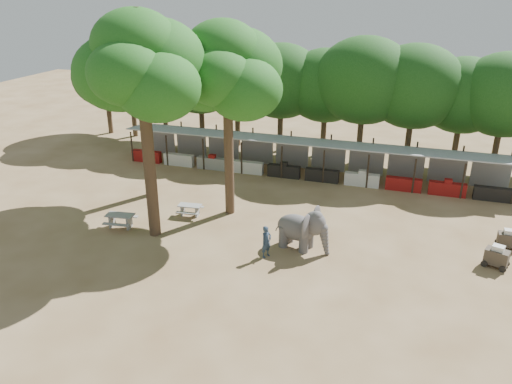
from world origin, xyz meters
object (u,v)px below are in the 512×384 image
(yard_tree_back, at_px, (226,71))
(picnic_table_near, at_px, (120,219))
(cart_front, at_px, (497,256))
(cart_back, at_px, (508,239))
(handler, at_px, (266,242))
(picnic_table_far, at_px, (190,209))
(yard_tree_left, at_px, (140,69))
(elephant, at_px, (303,228))
(yard_tree_center, at_px, (140,67))

(yard_tree_back, bearing_deg, picnic_table_near, -141.96)
(cart_front, distance_m, cart_back, 2.38)
(handler, relative_size, picnic_table_far, 1.14)
(yard_tree_left, distance_m, picnic_table_far, 9.03)
(yard_tree_left, xyz_separation_m, handler, (9.81, -5.70, -7.35))
(yard_tree_back, xyz_separation_m, picnic_table_near, (-5.16, -4.04, -8.02))
(yard_tree_back, distance_m, handler, 9.78)
(elephant, xyz_separation_m, picnic_table_far, (-7.39, 1.91, -0.71))
(handler, bearing_deg, picnic_table_far, 87.43)
(yard_tree_left, bearing_deg, elephant, -20.56)
(yard_tree_left, bearing_deg, handler, -30.14)
(picnic_table_near, distance_m, cart_back, 21.31)
(elephant, relative_size, handler, 1.83)
(yard_tree_back, distance_m, cart_back, 17.67)
(cart_front, bearing_deg, picnic_table_near, -154.91)
(yard_tree_center, distance_m, picnic_table_near, 8.95)
(elephant, distance_m, picnic_table_far, 7.67)
(yard_tree_center, distance_m, cart_back, 21.06)
(elephant, relative_size, picnic_table_near, 1.78)
(yard_tree_left, distance_m, picnic_table_near, 9.22)
(yard_tree_back, xyz_separation_m, handler, (3.82, -4.70, -7.69))
(yard_tree_left, distance_m, cart_front, 22.53)
(elephant, bearing_deg, cart_back, 30.25)
(picnic_table_near, xyz_separation_m, cart_front, (20.12, 1.85, 0.05))
(yard_tree_left, distance_m, yard_tree_back, 6.09)
(handler, bearing_deg, cart_back, -41.05)
(yard_tree_back, bearing_deg, picnic_table_far, -145.94)
(yard_tree_center, bearing_deg, picnic_table_far, 69.54)
(picnic_table_near, height_order, cart_back, cart_back)
(yard_tree_left, height_order, cart_front, yard_tree_left)
(yard_tree_left, bearing_deg, picnic_table_far, -30.65)
(yard_tree_left, relative_size, cart_back, 9.75)
(yard_tree_back, relative_size, handler, 6.65)
(handler, bearing_deg, cart_front, -50.05)
(yard_tree_center, relative_size, cart_back, 10.66)
(yard_tree_center, height_order, handler, yard_tree_center)
(yard_tree_left, xyz_separation_m, elephant, (11.38, -4.27, -7.04))
(picnic_table_far, distance_m, cart_back, 17.82)
(yard_tree_left, distance_m, elephant, 14.04)
(yard_tree_left, relative_size, picnic_table_near, 6.25)
(yard_tree_left, xyz_separation_m, picnic_table_far, (3.98, -2.36, -7.75))
(cart_front, relative_size, cart_back, 1.23)
(yard_tree_back, distance_m, elephant, 9.70)
(yard_tree_back, relative_size, elephant, 3.63)
(picnic_table_far, relative_size, cart_front, 1.08)
(yard_tree_left, relative_size, yard_tree_center, 0.92)
(yard_tree_back, relative_size, cart_front, 8.18)
(picnic_table_near, relative_size, picnic_table_far, 1.17)
(picnic_table_near, distance_m, cart_front, 20.20)
(elephant, bearing_deg, yard_tree_back, 161.18)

